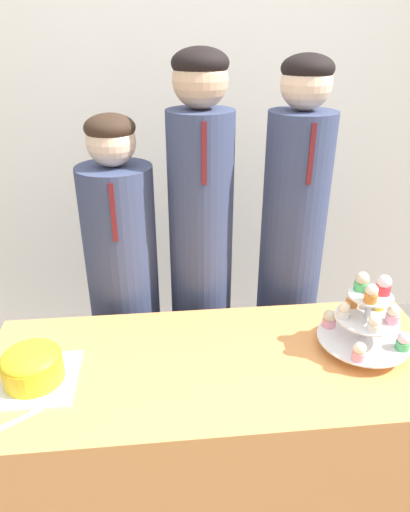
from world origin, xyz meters
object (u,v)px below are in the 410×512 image
object	(u,v)px
round_cake	(32,366)
student_2	(290,263)
student_0	(125,294)
student_1	(201,262)
cupcake_stand	(367,317)

from	to	relation	value
round_cake	student_2	size ratio (longest dim) A/B	0.16
student_0	student_1	world-z (taller)	student_1
cupcake_stand	student_2	size ratio (longest dim) A/B	0.19
cupcake_stand	student_0	distance (m)	0.98
cupcake_stand	student_1	bearing A→B (deg)	134.96
round_cake	cupcake_stand	bearing A→B (deg)	3.08
student_0	cupcake_stand	bearing A→B (deg)	-31.20
cupcake_stand	student_2	xyz separation A→B (m)	(-0.12, 0.50, -0.05)
student_0	student_2	distance (m)	0.72
student_1	cupcake_stand	bearing A→B (deg)	-45.04
round_cake	student_0	xyz separation A→B (m)	(0.24, 0.56, -0.10)
round_cake	student_1	distance (m)	0.80
round_cake	student_0	distance (m)	0.62
cupcake_stand	student_2	bearing A→B (deg)	103.31
student_1	student_2	xyz separation A→B (m)	(0.38, -0.00, -0.02)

